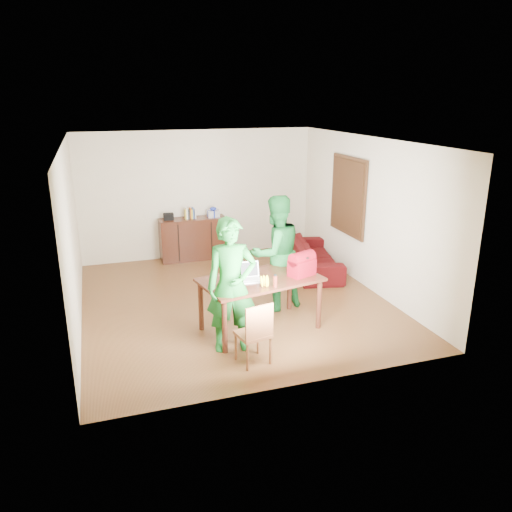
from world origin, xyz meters
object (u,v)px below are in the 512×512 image
object	(u,v)px
table	(260,285)
chair	(253,345)
red_bag	(302,266)
sofa	(314,256)
laptop	(250,278)
bottle	(275,281)
person_near	(231,286)
person_far	(276,253)

from	to	relation	value
table	chair	world-z (taller)	chair
red_bag	chair	bearing A→B (deg)	-161.75
chair	sofa	bearing A→B (deg)	42.25
table	laptop	size ratio (longest dim) A/B	5.17
bottle	chair	bearing A→B (deg)	-132.45
laptop	bottle	bearing A→B (deg)	-46.03
sofa	person_near	bearing A→B (deg)	149.81
person_near	bottle	size ratio (longest dim) A/B	10.05
person_far	red_bag	distance (m)	0.78
chair	laptop	world-z (taller)	laptop
person_near	laptop	bearing A→B (deg)	52.12
chair	laptop	xyz separation A→B (m)	(0.22, 0.87, 0.60)
chair	person_near	world-z (taller)	person_near
person_far	laptop	distance (m)	1.02
table	bottle	size ratio (longest dim) A/B	10.13
person_far	red_bag	bearing A→B (deg)	86.44
chair	bottle	size ratio (longest dim) A/B	4.69
chair	person_far	distance (m)	1.99
table	red_bag	distance (m)	0.68
chair	laptop	distance (m)	1.08
person_near	bottle	world-z (taller)	person_near
person_far	red_bag	size ratio (longest dim) A/B	4.80
person_near	sofa	size ratio (longest dim) A/B	0.92
table	bottle	distance (m)	0.44
chair	red_bag	xyz separation A→B (m)	(1.04, 0.86, 0.70)
person_near	person_far	distance (m)	1.57
person_near	red_bag	xyz separation A→B (m)	(1.19, 0.39, 0.02)
person_near	red_bag	world-z (taller)	person_near
table	red_bag	size ratio (longest dim) A/B	4.80
table	sofa	world-z (taller)	table
red_bag	laptop	bearing A→B (deg)	157.57
table	laptop	distance (m)	0.24
red_bag	table	bearing A→B (deg)	152.55
person_far	laptop	xyz separation A→B (m)	(-0.68, -0.76, -0.09)
table	bottle	world-z (taller)	bottle
table	person_near	world-z (taller)	person_near
table	chair	size ratio (longest dim) A/B	2.16
person_far	person_near	bearing A→B (deg)	34.26
red_bag	sofa	size ratio (longest dim) A/B	0.19
bottle	red_bag	distance (m)	0.63
person_near	laptop	distance (m)	0.56
chair	red_bag	distance (m)	1.52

